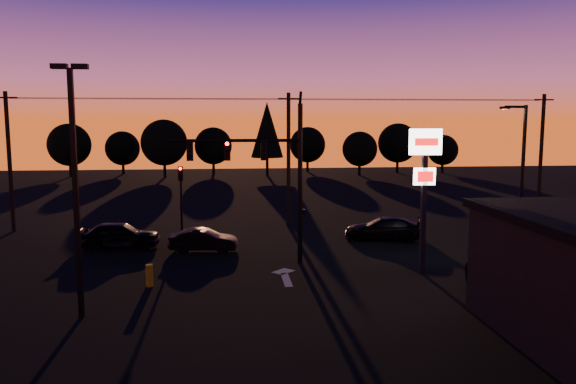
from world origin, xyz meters
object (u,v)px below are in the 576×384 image
at_px(traffic_signal_mast, 268,166).
at_px(pylon_sign, 425,170).
at_px(secondary_signal, 181,190).
at_px(car_left, 119,235).
at_px(parking_lot_light, 75,175).
at_px(streetlight, 521,171).
at_px(bollard, 150,275).
at_px(car_right, 384,228).
at_px(suv_parked, 513,281).
at_px(car_mid, 203,240).

distance_m(traffic_signal_mast, pylon_sign, 7.52).
xyz_separation_m(secondary_signal, car_left, (-3.23, -3.16, -2.10)).
bearing_deg(parking_lot_light, streetlight, 21.65).
relative_size(secondary_signal, streetlight, 0.54).
xyz_separation_m(bollard, car_left, (-2.69, 7.67, 0.28)).
bearing_deg(car_right, traffic_signal_mast, -41.10).
xyz_separation_m(secondary_signal, streetlight, (18.91, -5.99, 1.56)).
distance_m(bollard, suv_parked, 15.21).
xyz_separation_m(pylon_sign, bollard, (-12.53, -0.84, -4.43)).
bearing_deg(traffic_signal_mast, parking_lot_light, -136.63).
height_order(traffic_signal_mast, car_right, traffic_signal_mast).
bearing_deg(bollard, parking_lot_light, -118.29).
relative_size(bollard, car_left, 0.22).
xyz_separation_m(parking_lot_light, car_left, (-0.73, 11.32, -4.51)).
bearing_deg(suv_parked, car_right, 107.29).
relative_size(secondary_signal, bollard, 4.51).
bearing_deg(pylon_sign, secondary_signal, 140.23).
bearing_deg(car_right, car_left, -72.79).
xyz_separation_m(streetlight, car_left, (-22.14, 2.82, -3.66)).
bearing_deg(traffic_signal_mast, car_left, 151.96).
distance_m(secondary_signal, suv_parked, 20.25).
height_order(secondary_signal, suv_parked, secondary_signal).
bearing_deg(traffic_signal_mast, car_mid, 137.25).
height_order(traffic_signal_mast, pylon_sign, traffic_signal_mast).
bearing_deg(traffic_signal_mast, suv_parked, -35.46).
relative_size(streetlight, bollard, 8.29).
height_order(secondary_signal, streetlight, streetlight).
bearing_deg(bollard, car_left, 109.37).
bearing_deg(parking_lot_light, car_right, 39.05).
distance_m(bollard, car_mid, 6.78).
bearing_deg(car_right, suv_parked, 24.70).
xyz_separation_m(secondary_signal, car_right, (12.26, -2.51, -2.18)).
relative_size(parking_lot_light, suv_parked, 1.70).
distance_m(streetlight, car_left, 22.61).
xyz_separation_m(traffic_signal_mast, parking_lot_light, (-7.40, -6.99, 0.33)).
height_order(pylon_sign, suv_parked, pylon_sign).
relative_size(pylon_sign, car_right, 1.45).
bearing_deg(pylon_sign, suv_parked, -61.30).
bearing_deg(secondary_signal, streetlight, -17.56).
height_order(parking_lot_light, pylon_sign, parking_lot_light).
bearing_deg(car_mid, car_left, 81.84).
relative_size(car_mid, suv_parked, 0.69).
bearing_deg(streetlight, secondary_signal, 162.44).
distance_m(streetlight, suv_parked, 10.10).
bearing_deg(suv_parked, parking_lot_light, -171.59).
distance_m(pylon_sign, car_mid, 12.64).
distance_m(secondary_signal, car_right, 12.70).
distance_m(parking_lot_light, bollard, 6.34).
xyz_separation_m(traffic_signal_mast, pylon_sign, (7.10, -2.49, -0.02)).
bearing_deg(car_mid, car_right, -74.06).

